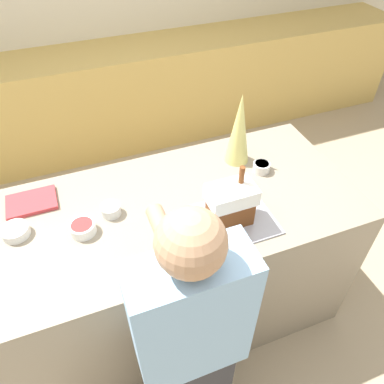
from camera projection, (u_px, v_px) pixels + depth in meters
name	position (u px, v px, depth m)	size (l,w,h in m)	color
ground_plane	(176.00, 308.00, 2.43)	(12.00, 12.00, 0.00)	tan
back_cabinet_block	(105.00, 101.00, 3.46)	(6.00, 0.60, 0.91)	tan
kitchen_island	(174.00, 265.00, 2.11)	(1.84, 0.84, 0.94)	gray
baking_tray	(229.00, 221.00, 1.71)	(0.41, 0.31, 0.01)	#9E9EA8
gingerbread_house	(231.00, 204.00, 1.64)	(0.21, 0.14, 0.28)	brown
decorative_tree	(239.00, 129.00, 1.91)	(0.13, 0.13, 0.40)	#DBD675
candy_bowl_near_tray_right	(15.00, 231.00, 1.64)	(0.12, 0.12, 0.04)	white
candy_bowl_beside_tree	(83.00, 228.00, 1.65)	(0.12, 0.12, 0.05)	white
candy_bowl_far_left	(262.00, 167.00, 1.96)	(0.09, 0.09, 0.05)	silver
candy_bowl_near_tray_left	(111.00, 209.00, 1.73)	(0.09, 0.09, 0.05)	silver
cookbook	(32.00, 202.00, 1.79)	(0.23, 0.17, 0.02)	#B23338
person	(191.00, 348.00, 1.43)	(0.40, 0.50, 1.54)	#333338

